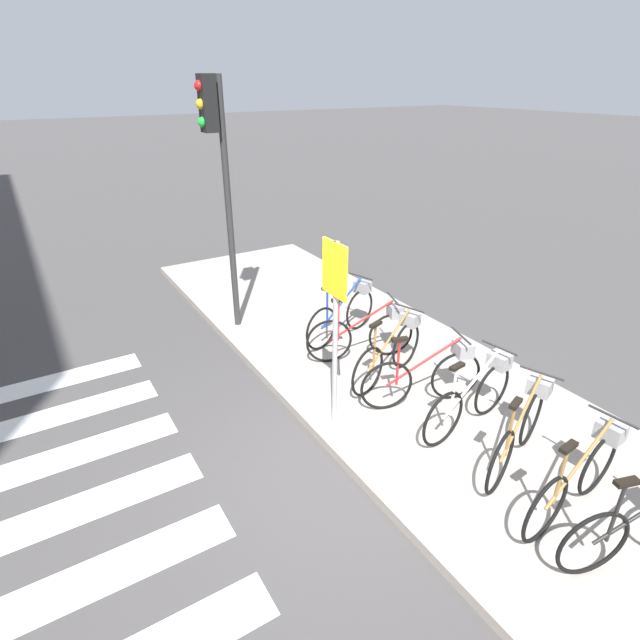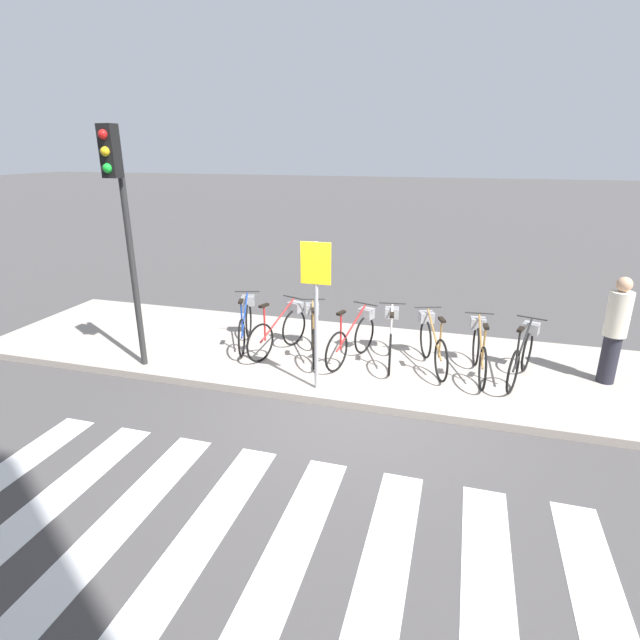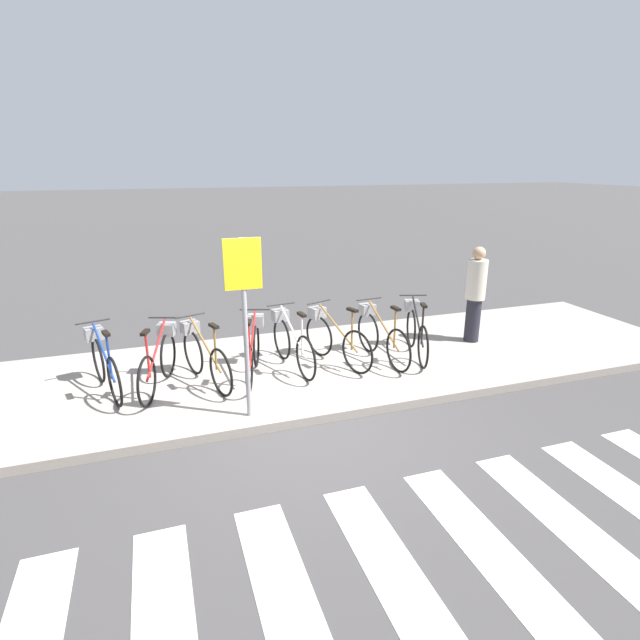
% 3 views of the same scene
% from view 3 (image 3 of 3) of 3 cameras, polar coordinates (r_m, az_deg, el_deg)
% --- Properties ---
extents(ground_plane, '(120.00, 120.00, 0.00)m').
position_cam_3_polar(ground_plane, '(6.46, -1.71, -12.07)').
color(ground_plane, '#423F3F').
extents(sidewalk, '(14.45, 3.32, 0.12)m').
position_cam_3_polar(sidewalk, '(7.87, -5.26, -5.94)').
color(sidewalk, '#9E9389').
rests_on(sidewalk, ground_plane).
extents(parked_bicycle_0, '(0.60, 1.56, 1.00)m').
position_cam_3_polar(parked_bicycle_0, '(7.55, -23.51, -4.37)').
color(parked_bicycle_0, black).
rests_on(parked_bicycle_0, sidewalk).
extents(parked_bicycle_1, '(0.65, 1.55, 1.00)m').
position_cam_3_polar(parked_bicycle_1, '(7.39, -17.86, -4.19)').
color(parked_bicycle_1, black).
rests_on(parked_bicycle_1, sidewalk).
extents(parked_bicycle_2, '(0.64, 1.55, 1.00)m').
position_cam_3_polar(parked_bicycle_2, '(7.40, -13.21, -3.77)').
color(parked_bicycle_2, black).
rests_on(parked_bicycle_2, sidewalk).
extents(parked_bicycle_3, '(0.62, 1.56, 1.00)m').
position_cam_3_polar(parked_bicycle_3, '(7.49, -7.62, -3.17)').
color(parked_bicycle_3, black).
rests_on(parked_bicycle_3, sidewalk).
extents(parked_bicycle_4, '(0.46, 1.61, 1.00)m').
position_cam_3_polar(parked_bicycle_4, '(7.74, -3.37, -2.32)').
color(parked_bicycle_4, black).
rests_on(parked_bicycle_4, sidewalk).
extents(parked_bicycle_5, '(0.66, 1.54, 1.00)m').
position_cam_3_polar(parked_bicycle_5, '(7.90, 1.56, -1.87)').
color(parked_bicycle_5, black).
rests_on(parked_bicycle_5, sidewalk).
extents(parked_bicycle_6, '(0.46, 1.62, 1.00)m').
position_cam_3_polar(parked_bicycle_6, '(8.09, 6.84, -1.54)').
color(parked_bicycle_6, black).
rests_on(parked_bicycle_6, sidewalk).
extents(parked_bicycle_7, '(0.62, 1.56, 1.00)m').
position_cam_3_polar(parked_bicycle_7, '(8.37, 10.91, -1.06)').
color(parked_bicycle_7, black).
rests_on(parked_bicycle_7, sidewalk).
extents(pedestrian, '(0.34, 0.34, 1.70)m').
position_cam_3_polar(pedestrian, '(9.15, 17.33, 3.02)').
color(pedestrian, '#23232D').
rests_on(pedestrian, sidewalk).
extents(sign_post, '(0.44, 0.07, 2.26)m').
position_cam_3_polar(sign_post, '(5.95, -8.66, 2.39)').
color(sign_post, '#99999E').
rests_on(sign_post, sidewalk).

